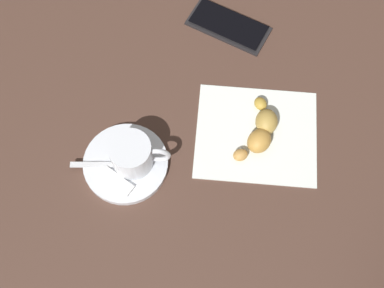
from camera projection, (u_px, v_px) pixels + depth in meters
name	position (u px, v px, depth m)	size (l,w,h in m)	color
ground_plane	(187.00, 143.00, 0.84)	(1.80, 1.80, 0.00)	#4D3329
saucer	(126.00, 163.00, 0.82)	(0.14, 0.14, 0.01)	silver
espresso_cup	(133.00, 155.00, 0.79)	(0.09, 0.07, 0.06)	silver
teaspoon	(121.00, 165.00, 0.81)	(0.12, 0.02, 0.01)	silver
sugar_packet	(117.00, 181.00, 0.80)	(0.06, 0.02, 0.01)	white
napkin	(256.00, 134.00, 0.85)	(0.20, 0.17, 0.00)	white
croissant	(261.00, 131.00, 0.83)	(0.08, 0.12, 0.03)	tan
cell_phone	(228.00, 25.00, 0.93)	(0.16, 0.14, 0.01)	black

